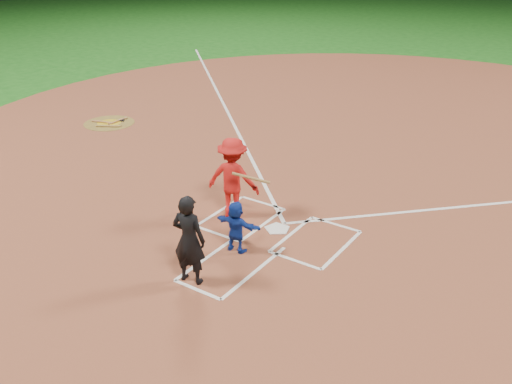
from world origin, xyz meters
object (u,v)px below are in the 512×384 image
Objects in this scene: on_deck_circle at (109,123)px; umpire at (189,240)px; batter_at_plate at (233,178)px; home_plate at (277,229)px; catcher at (236,227)px.

umpire is at bearing -34.38° from on_deck_circle.
batter_at_plate reaches higher than umpire.
catcher is (-0.22, -1.24, 0.55)m from home_plate.
home_plate reaches higher than on_deck_circle.
batter_at_plate is (-1.21, 0.02, 0.93)m from home_plate.
batter_at_plate is at bearing -0.79° from home_plate.
home_plate is 1.53m from batter_at_plate.
catcher is 0.63× the size of umpire.
catcher is at bearing 79.89° from home_plate.
home_plate is at bearing -19.76° from on_deck_circle.
umpire reaches higher than catcher.
umpire is 0.95× the size of batter_at_plate.
catcher is at bearing -51.94° from batter_at_plate.
umpire is (8.38, -5.73, 0.89)m from on_deck_circle.
batter_at_plate reaches higher than on_deck_circle.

